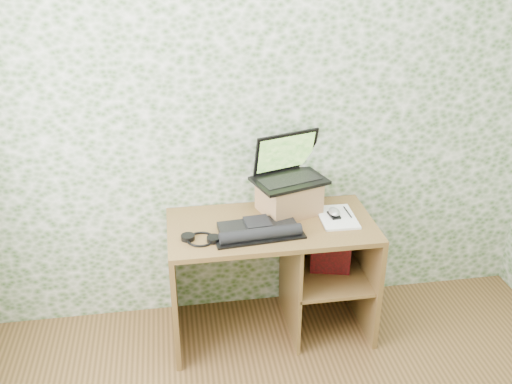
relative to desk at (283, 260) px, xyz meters
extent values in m
plane|color=white|center=(-0.08, 0.28, 0.82)|extent=(3.50, 0.00, 3.50)
cube|color=brown|center=(-0.08, -0.03, 0.25)|extent=(1.20, 0.60, 0.03)
cube|color=brown|center=(-0.66, -0.03, -0.12)|extent=(0.03, 0.60, 0.72)
cube|color=brown|center=(0.51, -0.03, -0.12)|extent=(0.03, 0.60, 0.72)
cube|color=brown|center=(0.04, -0.03, -0.12)|extent=(0.02, 0.56, 0.72)
cube|color=brown|center=(0.27, -0.03, -0.10)|extent=(0.46, 0.56, 0.02)
cube|color=brown|center=(0.28, 0.26, -0.12)|extent=(0.48, 0.02, 0.72)
cube|color=#9E7247|center=(0.05, 0.12, 0.37)|extent=(0.39, 0.36, 0.19)
cube|color=black|center=(0.05, 0.12, 0.47)|extent=(0.48, 0.39, 0.02)
cube|color=black|center=(0.05, 0.10, 0.48)|extent=(0.38, 0.25, 0.00)
cube|color=black|center=(0.05, 0.23, 0.61)|extent=(0.41, 0.19, 0.26)
cube|color=#1F5618|center=(0.05, 0.22, 0.61)|extent=(0.37, 0.16, 0.22)
cube|color=black|center=(-0.17, -0.07, 0.29)|extent=(0.45, 0.20, 0.04)
cube|color=black|center=(-0.17, -0.07, 0.30)|extent=(0.15, 0.15, 0.06)
cylinder|color=black|center=(-0.17, -0.19, 0.30)|extent=(0.47, 0.11, 0.07)
cube|color=black|center=(-0.17, -0.19, 0.27)|extent=(0.51, 0.14, 0.01)
torus|color=black|center=(-0.50, -0.15, 0.28)|extent=(0.20, 0.20, 0.01)
cylinder|color=black|center=(-0.56, -0.13, 0.28)|extent=(0.08, 0.08, 0.03)
cylinder|color=black|center=(-0.43, -0.17, 0.28)|extent=(0.08, 0.08, 0.03)
cube|color=white|center=(0.32, -0.02, 0.28)|extent=(0.21, 0.30, 0.01)
ellipsoid|color=silver|center=(0.30, -0.01, 0.30)|extent=(0.07, 0.11, 0.03)
cylinder|color=black|center=(0.39, 0.02, 0.29)|extent=(0.01, 0.14, 0.01)
cube|color=maroon|center=(0.29, -0.03, 0.05)|extent=(0.25, 0.13, 0.29)
camera|label=1|loc=(-0.62, -2.86, 1.88)|focal=40.00mm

